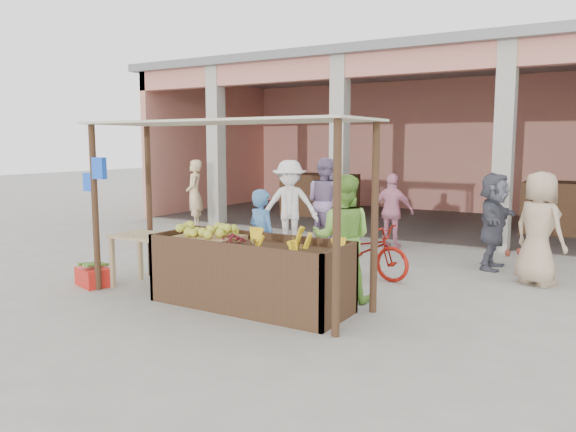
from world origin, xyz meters
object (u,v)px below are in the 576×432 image
Objects in this scene: red_crate at (94,277)px; motorcycle at (362,249)px; side_table at (147,244)px; vendor_blue at (262,235)px; fruit_stall at (250,276)px; vendor_green at (342,235)px.

motorcycle is at bearing 55.67° from red_crate.
motorcycle reaches higher than side_table.
vendor_blue is at bearing 27.88° from side_table.
side_table reaches higher than red_crate.
vendor_blue is (-0.40, 0.88, 0.37)m from fruit_stall.
motorcycle is (0.98, 1.34, -0.33)m from vendor_blue.
fruit_stall is 1.46× the size of vendor_green.
side_table is 2.85m from vendor_green.
fruit_stall reaches higher than red_crate.
vendor_blue is (1.43, 0.86, 0.13)m from side_table.
vendor_blue is at bearing 150.20° from motorcycle.
fruit_stall is 1.34m from vendor_green.
fruit_stall is 2.62m from red_crate.
side_table is at bearing 49.58° from vendor_blue.
fruit_stall is at bearing -3.77° from side_table.
side_table is at bearing 41.24° from red_crate.
vendor_green is at bearing -161.52° from vendor_blue.
fruit_stall is 1.53× the size of motorcycle.
vendor_blue reaches higher than side_table.
vendor_green is at bearing 14.44° from side_table.
red_crate is (-2.59, -0.33, -0.26)m from fruit_stall.
fruit_stall is at bearing 132.75° from vendor_blue.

